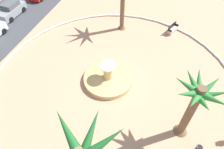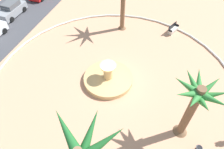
# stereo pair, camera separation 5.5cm
# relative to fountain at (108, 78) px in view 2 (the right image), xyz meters

# --- Properties ---
(ground_plane) EXTENTS (80.00, 80.00, 0.00)m
(ground_plane) POSITION_rel_fountain_xyz_m (-0.07, -0.55, -0.30)
(ground_plane) COLOR tan
(plaza_curb) EXTENTS (22.27, 22.27, 0.20)m
(plaza_curb) POSITION_rel_fountain_xyz_m (-0.07, -0.55, -0.20)
(plaza_curb) COLOR silver
(plaza_curb) RESTS_ON ground
(fountain) EXTENTS (4.44, 4.44, 1.99)m
(fountain) POSITION_rel_fountain_xyz_m (0.00, 0.00, 0.00)
(fountain) COLOR tan
(fountain) RESTS_ON ground
(palm_tree_near_fountain) EXTENTS (3.40, 3.38, 5.48)m
(palm_tree_near_fountain) POSITION_rel_fountain_xyz_m (-3.07, -6.73, 3.69)
(palm_tree_near_fountain) COLOR brown
(palm_tree_near_fountain) RESTS_ON ground
(bench_west) EXTENTS (1.67, 1.11, 1.00)m
(bench_west) POSITION_rel_fountain_xyz_m (9.27, -4.67, 0.05)
(bench_west) COLOR beige
(bench_west) RESTS_ON ground
(parked_car_third) EXTENTS (4.05, 2.02, 1.67)m
(parked_car_third) POSITION_rel_fountain_xyz_m (6.58, 15.03, 0.48)
(parked_car_third) COLOR gray
(parked_car_third) RESTS_ON ground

